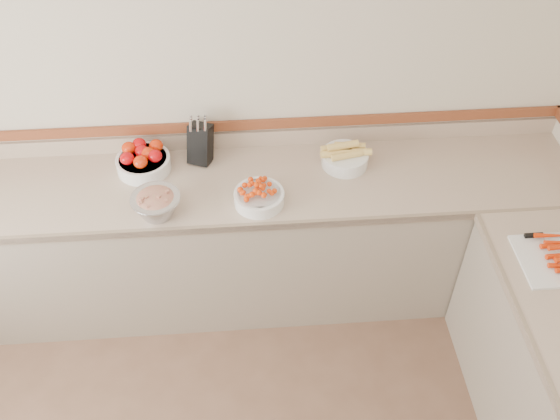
{
  "coord_description": "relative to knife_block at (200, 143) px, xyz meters",
  "views": [
    {
      "loc": [
        0.19,
        -0.82,
        3.13
      ],
      "look_at": [
        0.35,
        1.35,
        1.0
      ],
      "focal_mm": 40.0,
      "sensor_mm": 36.0,
      "label": 1
    }
  ],
  "objects": [
    {
      "name": "cherry_tomato_bowl",
      "position": [
        0.3,
        -0.37,
        -0.07
      ],
      "size": [
        0.26,
        0.26,
        0.14
      ],
      "color": "white",
      "rests_on": "counter_back"
    },
    {
      "name": "back_wall",
      "position": [
        0.05,
        0.11,
        0.28
      ],
      "size": [
        4.0,
        0.0,
        4.0
      ],
      "primitive_type": "plane",
      "rotation": [
        1.57,
        0.0,
        0.0
      ],
      "color": "beige",
      "rests_on": "ground_plane"
    },
    {
      "name": "rhubarb_bowl",
      "position": [
        -0.22,
        -0.42,
        -0.04
      ],
      "size": [
        0.25,
        0.25,
        0.14
      ],
      "color": "#B2B2BA",
      "rests_on": "counter_back"
    },
    {
      "name": "knife_block",
      "position": [
        0.0,
        0.0,
        0.0
      ],
      "size": [
        0.16,
        0.18,
        0.29
      ],
      "color": "black",
      "rests_on": "counter_back"
    },
    {
      "name": "corn_bowl",
      "position": [
        0.79,
        -0.1,
        -0.06
      ],
      "size": [
        0.28,
        0.26,
        0.15
      ],
      "color": "white",
      "rests_on": "counter_back"
    },
    {
      "name": "tomato_bowl",
      "position": [
        -0.31,
        -0.06,
        -0.05
      ],
      "size": [
        0.3,
        0.3,
        0.15
      ],
      "color": "white",
      "rests_on": "counter_back"
    },
    {
      "name": "counter_back",
      "position": [
        0.05,
        -0.21,
        -0.56
      ],
      "size": [
        4.0,
        0.65,
        1.08
      ],
      "color": "tan",
      "rests_on": "ground_plane"
    }
  ]
}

